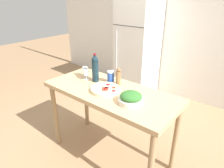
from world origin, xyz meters
TOP-DOWN VIEW (x-y plane):
  - ground_plane at (0.00, 0.00)m, footprint 14.00×14.00m
  - wall_back at (0.00, 2.09)m, footprint 6.40×0.06m
  - refrigerator at (-0.75, 1.70)m, footprint 0.64×0.71m
  - prep_counter at (0.00, 0.00)m, footprint 1.49×0.66m
  - wine_bottle at (-0.29, 0.08)m, footprint 0.08×0.08m
  - wine_glass_near at (-0.41, 0.04)m, footprint 0.07×0.07m
  - wine_glass_far at (-0.49, 0.10)m, footprint 0.07×0.07m
  - pepper_mill at (-0.01, 0.16)m, footprint 0.06×0.06m
  - salad_bowl at (0.33, -0.09)m, footprint 0.24×0.24m
  - homemade_pizza at (-0.03, -0.04)m, footprint 0.32×0.32m
  - salt_canister at (-0.12, 0.16)m, footprint 0.08×0.08m

SIDE VIEW (x-z plane):
  - ground_plane at x=0.00m, z-range 0.00..0.00m
  - prep_counter at x=0.00m, z-range 0.34..1.25m
  - homemade_pizza at x=-0.03m, z-range 0.90..0.94m
  - refrigerator at x=-0.75m, z-range 0.00..1.88m
  - salad_bowl at x=0.33m, z-range 0.90..1.01m
  - salt_canister at x=-0.12m, z-range 0.90..1.05m
  - wine_glass_far at x=-0.49m, z-range 0.93..1.05m
  - wine_glass_near at x=-0.41m, z-range 0.93..1.05m
  - pepper_mill at x=-0.01m, z-range 0.90..1.10m
  - wine_bottle at x=-0.29m, z-range 0.90..1.23m
  - wall_back at x=0.00m, z-range 0.00..2.60m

